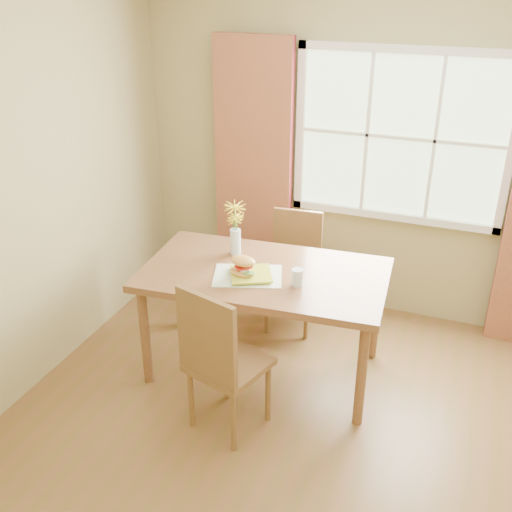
{
  "coord_description": "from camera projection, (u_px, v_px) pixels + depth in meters",
  "views": [
    {
      "loc": [
        0.57,
        -2.63,
        2.68
      ],
      "look_at": [
        -0.7,
        0.68,
        0.93
      ],
      "focal_mm": 42.0,
      "sensor_mm": 36.0,
      "label": 1
    }
  ],
  "objects": [
    {
      "name": "room",
      "position": [
        339.0,
        259.0,
        2.98
      ],
      "size": [
        4.24,
        3.84,
        2.74
      ],
      "color": "brown",
      "rests_on": "ground"
    },
    {
      "name": "flower_vase",
      "position": [
        235.0,
        224.0,
        4.18
      ],
      "size": [
        0.16,
        0.16,
        0.39
      ],
      "color": "silver",
      "rests_on": "dining_table"
    },
    {
      "name": "dining_table",
      "position": [
        264.0,
        282.0,
        4.08
      ],
      "size": [
        1.71,
        1.04,
        0.8
      ],
      "rotation": [
        0.0,
        0.0,
        0.07
      ],
      "color": "brown",
      "rests_on": "room"
    },
    {
      "name": "chair_near",
      "position": [
        219.0,
        357.0,
        3.57
      ],
      "size": [
        0.53,
        0.53,
        1.03
      ],
      "rotation": [
        0.0,
        0.0,
        -0.29
      ],
      "color": "brown",
      "rests_on": "room"
    },
    {
      "name": "window",
      "position": [
        401.0,
        137.0,
        4.48
      ],
      "size": [
        1.62,
        0.06,
        1.32
      ],
      "color": "#A4C091",
      "rests_on": "room"
    },
    {
      "name": "croissant_sandwich",
      "position": [
        243.0,
        266.0,
        3.92
      ],
      "size": [
        0.2,
        0.16,
        0.14
      ],
      "rotation": [
        0.0,
        0.0,
        -0.19
      ],
      "color": "#F2C152",
      "rests_on": "plate"
    },
    {
      "name": "water_glass",
      "position": [
        297.0,
        278.0,
        3.85
      ],
      "size": [
        0.08,
        0.08,
        0.11
      ],
      "color": "silver",
      "rests_on": "dining_table"
    },
    {
      "name": "placemat",
      "position": [
        248.0,
        276.0,
        3.98
      ],
      "size": [
        0.53,
        0.45,
        0.01
      ],
      "primitive_type": "cube",
      "rotation": [
        0.0,
        0.0,
        0.32
      ],
      "color": "beige",
      "rests_on": "dining_table"
    },
    {
      "name": "plate",
      "position": [
        251.0,
        275.0,
        3.96
      ],
      "size": [
        0.36,
        0.36,
        0.01
      ],
      "primitive_type": "cube",
      "rotation": [
        0.0,
        0.0,
        0.47
      ],
      "color": "#ADBA2E",
      "rests_on": "placemat"
    },
    {
      "name": "chair_far",
      "position": [
        294.0,
        265.0,
        4.76
      ],
      "size": [
        0.43,
        0.43,
        0.94
      ],
      "rotation": [
        0.0,
        0.0,
        0.09
      ],
      "color": "brown",
      "rests_on": "room"
    },
    {
      "name": "curtain_left",
      "position": [
        253.0,
        174.0,
        4.95
      ],
      "size": [
        0.65,
        0.08,
        2.2
      ],
      "primitive_type": "cube",
      "color": "maroon",
      "rests_on": "room"
    }
  ]
}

